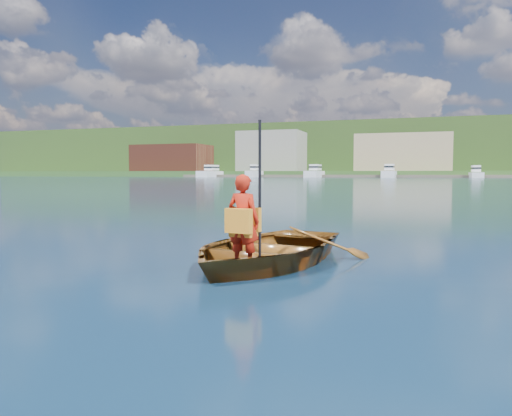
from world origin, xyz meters
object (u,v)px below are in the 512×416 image
(child_paddler, at_px, (244,221))
(dock, at_px, (438,176))
(rowboat, at_px, (266,249))
(marina_yachts, at_px, (401,173))

(child_paddler, xyz_separation_m, dock, (6.16, 148.95, -0.29))
(dock, bearing_deg, child_paddler, -92.37)
(child_paddler, height_order, dock, child_paddler)
(rowboat, distance_m, marina_yachts, 143.42)
(rowboat, height_order, child_paddler, child_paddler)
(child_paddler, relative_size, dock, 0.01)
(rowboat, height_order, marina_yachts, marina_yachts)
(child_paddler, height_order, marina_yachts, marina_yachts)
(dock, relative_size, marina_yachts, 1.15)
(dock, distance_m, marina_yachts, 11.23)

